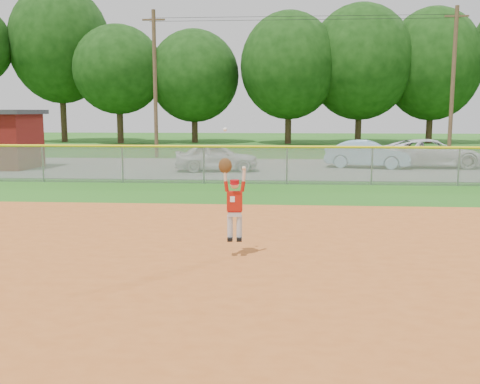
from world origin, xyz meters
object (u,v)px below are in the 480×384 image
car_white_b (431,153)px  ballplayer (233,200)px  car_blue (367,154)px  car_white_a (216,157)px

car_white_b → ballplayer: bearing=154.1°
car_blue → car_white_b: bearing=-70.7°
car_white_a → car_white_b: car_white_b is taller
car_white_a → car_white_b: size_ratio=0.76×
car_white_a → car_blue: bearing=-80.9°
car_white_a → ballplayer: size_ratio=1.78×
car_blue → ballplayer: ballplayer is taller
car_white_a → ballplayer: 15.34m
car_white_b → car_white_a: bearing=103.3°
ballplayer → car_blue: bearing=72.5°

